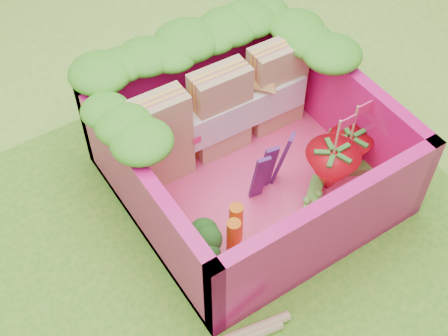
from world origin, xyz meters
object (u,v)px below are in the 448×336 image
at_px(sandwich_stack, 221,112).
at_px(strawberry_left, 330,171).
at_px(broccoli, 200,247).
at_px(strawberry_right, 347,153).
at_px(bento_box, 250,152).

bearing_deg(sandwich_stack, strawberry_left, -62.10).
bearing_deg(broccoli, strawberry_left, 3.07).
bearing_deg(strawberry_right, bento_box, 155.14).
bearing_deg(strawberry_left, sandwich_stack, 117.90).
bearing_deg(sandwich_stack, broccoli, -130.10).
distance_m(sandwich_stack, strawberry_right, 0.71).
height_order(bento_box, strawberry_right, bento_box).
distance_m(broccoli, strawberry_left, 0.82).
bearing_deg(broccoli, sandwich_stack, 49.90).
xyz_separation_m(bento_box, strawberry_left, (0.31, -0.29, -0.08)).
distance_m(broccoli, strawberry_right, 1.00).
relative_size(sandwich_stack, strawberry_left, 2.02).
relative_size(strawberry_left, strawberry_right, 1.10).
height_order(bento_box, sandwich_stack, sandwich_stack).
height_order(bento_box, strawberry_left, strawberry_left).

